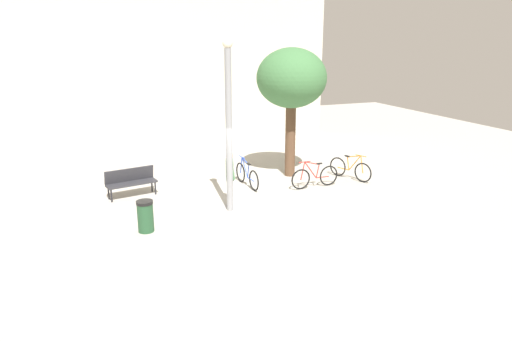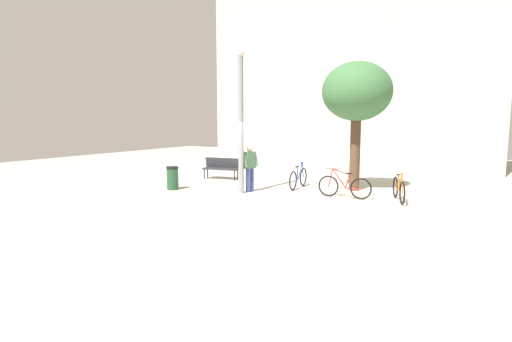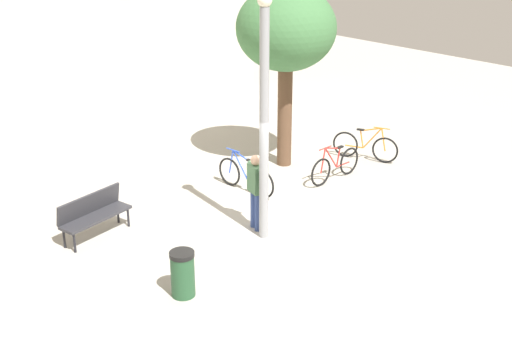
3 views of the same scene
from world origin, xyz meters
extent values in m
plane|color=#A8A399|center=(0.00, 0.00, 0.00)|extent=(36.00, 36.00, 0.00)
cylinder|color=gray|center=(-0.22, -0.36, 2.35)|extent=(0.19, 0.19, 4.71)
sphere|color=#F2EACC|center=(-0.22, -0.36, 4.83)|extent=(0.28, 0.28, 0.28)
cylinder|color=#334784|center=(-0.06, 0.11, 0.42)|extent=(0.14, 0.14, 0.85)
cylinder|color=#334784|center=(-0.12, -0.08, 0.42)|extent=(0.14, 0.14, 0.85)
cube|color=#47704C|center=(-0.09, 0.01, 1.15)|extent=(0.32, 0.45, 0.60)
sphere|color=tan|center=(-0.09, 0.01, 1.56)|extent=(0.22, 0.22, 0.22)
cylinder|color=#47704C|center=(0.03, 0.24, 1.18)|extent=(0.25, 0.15, 0.55)
cylinder|color=#47704C|center=(-0.12, -0.24, 1.18)|extent=(0.25, 0.15, 0.55)
cube|color=#2D2D33|center=(-2.77, 1.96, 0.45)|extent=(1.65, 0.72, 0.06)
cube|color=#2D2D33|center=(-2.80, 2.15, 0.70)|extent=(1.60, 0.42, 0.44)
cylinder|color=black|center=(-2.03, 1.94, 0.21)|extent=(0.05, 0.05, 0.42)
cylinder|color=black|center=(-3.45, 1.67, 0.21)|extent=(0.05, 0.05, 0.42)
cylinder|color=black|center=(-2.09, 2.25, 0.21)|extent=(0.05, 0.05, 0.42)
cylinder|color=black|center=(-3.51, 1.99, 0.21)|extent=(0.05, 0.05, 0.42)
cylinder|color=brown|center=(3.02, 2.29, 1.36)|extent=(0.38, 0.38, 2.72)
ellipsoid|color=#3E6F3F|center=(3.02, 2.29, 3.59)|extent=(2.49, 2.49, 2.12)
torus|color=black|center=(5.06, 0.55, 0.36)|extent=(0.31, 0.68, 0.71)
torus|color=black|center=(4.65, 1.56, 0.36)|extent=(0.31, 0.68, 0.71)
cylinder|color=orange|center=(4.92, 0.88, 0.64)|extent=(0.22, 0.48, 0.64)
cylinder|color=orange|center=(4.90, 0.93, 0.88)|extent=(0.25, 0.55, 0.18)
cylinder|color=orange|center=(4.82, 1.15, 0.57)|extent=(0.08, 0.14, 0.48)
cylinder|color=orange|center=(4.74, 1.33, 0.33)|extent=(0.22, 0.48, 0.04)
cylinder|color=orange|center=(5.04, 0.61, 0.64)|extent=(0.10, 0.17, 0.63)
cube|color=black|center=(4.80, 1.19, 0.83)|extent=(0.15, 0.22, 0.04)
cylinder|color=orange|center=(5.01, 0.67, 0.95)|extent=(0.19, 0.42, 0.03)
torus|color=black|center=(2.65, 0.64, 0.36)|extent=(0.71, 0.07, 0.71)
torus|color=black|center=(3.75, 0.68, 0.36)|extent=(0.71, 0.07, 0.71)
cylinder|color=red|center=(3.01, 0.65, 0.64)|extent=(0.50, 0.05, 0.64)
cylinder|color=red|center=(3.06, 0.66, 0.88)|extent=(0.58, 0.05, 0.18)
cylinder|color=red|center=(3.30, 0.66, 0.57)|extent=(0.14, 0.04, 0.48)
cylinder|color=red|center=(3.50, 0.67, 0.33)|extent=(0.50, 0.05, 0.04)
cylinder|color=red|center=(2.71, 0.65, 0.64)|extent=(0.17, 0.04, 0.63)
cube|color=black|center=(3.35, 0.66, 0.83)|extent=(0.20, 0.09, 0.04)
cylinder|color=red|center=(2.78, 0.65, 0.95)|extent=(0.44, 0.04, 0.03)
torus|color=black|center=(1.03, 2.18, 0.36)|extent=(0.10, 0.71, 0.71)
torus|color=black|center=(1.11, 1.09, 0.36)|extent=(0.10, 0.71, 0.71)
cylinder|color=blue|center=(1.06, 1.82, 0.64)|extent=(0.07, 0.50, 0.64)
cylinder|color=blue|center=(1.06, 1.77, 0.88)|extent=(0.08, 0.58, 0.18)
cylinder|color=blue|center=(1.08, 1.54, 0.57)|extent=(0.05, 0.14, 0.48)
cylinder|color=blue|center=(1.10, 1.34, 0.33)|extent=(0.07, 0.50, 0.04)
cylinder|color=blue|center=(1.04, 2.12, 0.64)|extent=(0.05, 0.17, 0.63)
cube|color=black|center=(1.08, 1.49, 0.83)|extent=(0.09, 0.21, 0.04)
cylinder|color=blue|center=(1.04, 2.05, 0.95)|extent=(0.06, 0.44, 0.03)
cylinder|color=#234C2D|center=(-2.81, -1.04, 0.39)|extent=(0.42, 0.42, 0.78)
cylinder|color=black|center=(-2.81, -1.04, 0.82)|extent=(0.44, 0.44, 0.08)
camera|label=1|loc=(-4.39, -12.94, 5.03)|focal=33.06mm
camera|label=2|loc=(7.40, -12.20, 2.62)|focal=28.32mm
camera|label=3|loc=(-8.87, -9.50, 6.53)|focal=47.49mm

